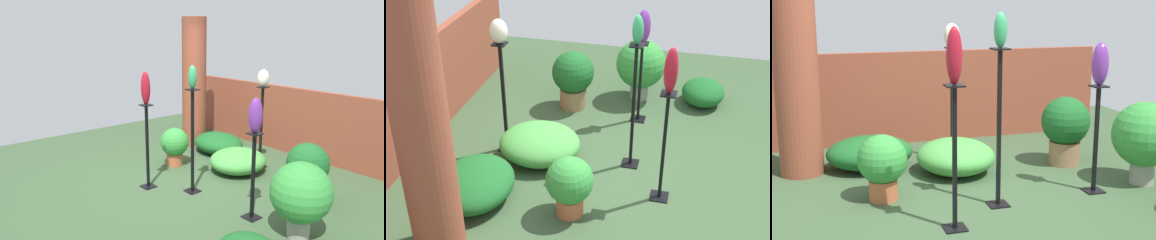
% 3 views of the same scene
% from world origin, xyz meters
% --- Properties ---
extents(ground_plane, '(8.00, 8.00, 0.00)m').
position_xyz_m(ground_plane, '(0.00, 0.00, 0.00)').
color(ground_plane, '#385133').
extents(brick_wall_back, '(5.60, 0.12, 1.29)m').
position_xyz_m(brick_wall_back, '(0.00, 2.44, 0.65)').
color(brick_wall_back, brown).
rests_on(brick_wall_back, ground).
extents(brick_pillar, '(0.50, 0.50, 2.63)m').
position_xyz_m(brick_pillar, '(-1.57, 1.37, 1.31)').
color(brick_pillar, brown).
rests_on(brick_pillar, ground).
extents(pedestal_violet, '(0.20, 0.20, 1.15)m').
position_xyz_m(pedestal_violet, '(1.40, -0.16, 0.52)').
color(pedestal_violet, black).
rests_on(pedestal_violet, ground).
extents(pedestal_ruby, '(0.20, 0.20, 1.31)m').
position_xyz_m(pedestal_ruby, '(-0.28, -0.65, 0.60)').
color(pedestal_ruby, black).
rests_on(pedestal_ruby, ground).
extents(pedestal_jade, '(0.20, 0.20, 1.56)m').
position_xyz_m(pedestal_jade, '(0.29, -0.23, 0.73)').
color(pedestal_jade, black).
rests_on(pedestal_jade, ground).
extents(pedestal_ivory, '(0.20, 0.20, 1.44)m').
position_xyz_m(pedestal_ivory, '(0.26, 1.35, 0.66)').
color(pedestal_ivory, black).
rests_on(pedestal_ivory, ground).
extents(art_vase_violet, '(0.17, 0.18, 0.44)m').
position_xyz_m(art_vase_violet, '(1.40, -0.16, 1.37)').
color(art_vase_violet, '#6B2D8C').
rests_on(art_vase_violet, pedestal_violet).
extents(art_vase_ruby, '(0.14, 0.14, 0.49)m').
position_xyz_m(art_vase_ruby, '(-0.28, -0.65, 1.55)').
color(art_vase_ruby, maroon).
rests_on(art_vase_ruby, pedestal_ruby).
extents(art_vase_jade, '(0.13, 0.12, 0.33)m').
position_xyz_m(art_vase_jade, '(0.29, -0.23, 1.73)').
color(art_vase_jade, '#2D9356').
rests_on(art_vase_jade, pedestal_jade).
extents(art_vase_ivory, '(0.19, 0.21, 0.29)m').
position_xyz_m(art_vase_ivory, '(0.26, 1.35, 1.58)').
color(art_vase_ivory, beige).
rests_on(art_vase_ivory, pedestal_ivory).
extents(potted_plant_front_right, '(0.60, 0.60, 0.85)m').
position_xyz_m(potted_plant_front_right, '(1.56, 0.81, 0.48)').
color(potted_plant_front_right, '#936B4C').
rests_on(potted_plant_front_right, ground).
extents(potted_plant_mid_left, '(0.72, 0.72, 0.92)m').
position_xyz_m(potted_plant_mid_left, '(2.05, -0.08, 0.54)').
color(potted_plant_mid_left, gray).
rests_on(potted_plant_mid_left, ground).
extents(potted_plant_front_left, '(0.51, 0.51, 0.68)m').
position_xyz_m(potted_plant_front_left, '(-0.78, 0.25, 0.39)').
color(potted_plant_front_left, '#B25B38').
rests_on(potted_plant_front_left, ground).
extents(foliage_bed_east, '(1.04, 0.86, 0.39)m').
position_xyz_m(foliage_bed_east, '(-0.78, 1.33, 0.20)').
color(foliage_bed_east, '#195923').
rests_on(foliage_bed_east, ground).
extents(foliage_bed_west, '(0.72, 0.61, 0.36)m').
position_xyz_m(foliage_bed_west, '(2.11, -1.01, 0.18)').
color(foliage_bed_west, '#195923').
rests_on(foliage_bed_west, ground).
extents(foliage_bed_center, '(0.92, 1.00, 0.40)m').
position_xyz_m(foliage_bed_center, '(0.17, 0.88, 0.20)').
color(foliage_bed_center, '#479942').
rests_on(foliage_bed_center, ground).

